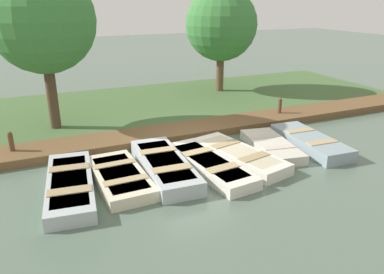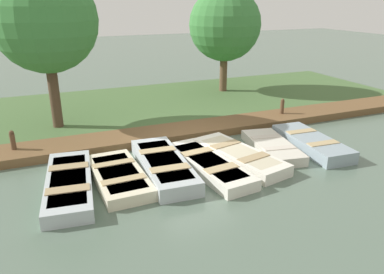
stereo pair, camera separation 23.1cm
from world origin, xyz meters
name	(u,v)px [view 2 (the right image)]	position (x,y,z in m)	size (l,w,h in m)	color
ground_plane	(195,147)	(0.00, 0.00, 0.00)	(80.00, 80.00, 0.00)	#566B5B
shore_bank	(152,107)	(-5.00, 0.00, 0.09)	(8.00, 24.00, 0.17)	#476638
dock_walkway	(182,132)	(-1.22, 0.00, 0.14)	(1.45, 23.48, 0.28)	brown
rowboat_0	(69,183)	(1.50, -4.19, 0.19)	(3.65, 1.52, 0.38)	#B2BCC1
rowboat_1	(119,176)	(1.53, -2.91, 0.16)	(2.94, 1.32, 0.34)	beige
rowboat_2	(164,165)	(1.42, -1.60, 0.21)	(3.57, 1.35, 0.43)	#B2BCC1
rowboat_3	(208,165)	(1.80, -0.37, 0.17)	(3.59, 1.45, 0.35)	silver
rowboat_4	(239,156)	(1.60, 0.74, 0.18)	(3.49, 1.78, 0.37)	silver
rowboat_5	(272,147)	(1.32, 2.13, 0.16)	(2.86, 1.57, 0.33)	beige
rowboat_6	(311,143)	(1.61, 3.45, 0.21)	(3.16, 1.32, 0.42)	#8C9EA8
mooring_post_near	(13,144)	(-1.34, -5.54, 0.45)	(0.15, 0.15, 0.90)	brown
mooring_post_far	(282,109)	(-1.34, 4.38, 0.45)	(0.15, 0.15, 0.90)	brown
park_tree_far_left	(45,21)	(-3.45, -4.08, 3.95)	(3.59, 3.59, 5.77)	#4C3828
park_tree_left	(225,25)	(-6.21, 4.21, 3.44)	(3.51, 3.51, 5.21)	brown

